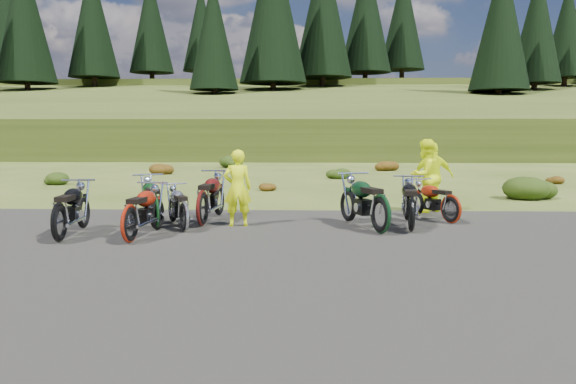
{
  "coord_description": "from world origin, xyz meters",
  "views": [
    {
      "loc": [
        1.15,
        -11.01,
        2.16
      ],
      "look_at": [
        0.74,
        0.59,
        0.89
      ],
      "focal_mm": 35.0,
      "sensor_mm": 36.0,
      "label": 1
    }
  ],
  "objects_px": {
    "motorcycle_3": "(185,233)",
    "person_middle": "(238,189)",
    "motorcycle_7": "(380,235)",
    "motorcycle_0": "(60,243)"
  },
  "relations": [
    {
      "from": "motorcycle_3",
      "to": "person_middle",
      "type": "bearing_deg",
      "value": -79.92
    },
    {
      "from": "motorcycle_3",
      "to": "motorcycle_7",
      "type": "bearing_deg",
      "value": -116.6
    },
    {
      "from": "motorcycle_0",
      "to": "motorcycle_3",
      "type": "relative_size",
      "value": 1.17
    },
    {
      "from": "motorcycle_0",
      "to": "person_middle",
      "type": "relative_size",
      "value": 1.26
    },
    {
      "from": "motorcycle_7",
      "to": "motorcycle_3",
      "type": "bearing_deg",
      "value": 67.37
    },
    {
      "from": "motorcycle_3",
      "to": "motorcycle_7",
      "type": "distance_m",
      "value": 4.13
    },
    {
      "from": "motorcycle_0",
      "to": "motorcycle_7",
      "type": "bearing_deg",
      "value": -84.57
    },
    {
      "from": "motorcycle_3",
      "to": "motorcycle_0",
      "type": "bearing_deg",
      "value": 94.13
    },
    {
      "from": "motorcycle_7",
      "to": "person_middle",
      "type": "bearing_deg",
      "value": 53.56
    },
    {
      "from": "person_middle",
      "to": "motorcycle_0",
      "type": "bearing_deg",
      "value": 20.9
    }
  ]
}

